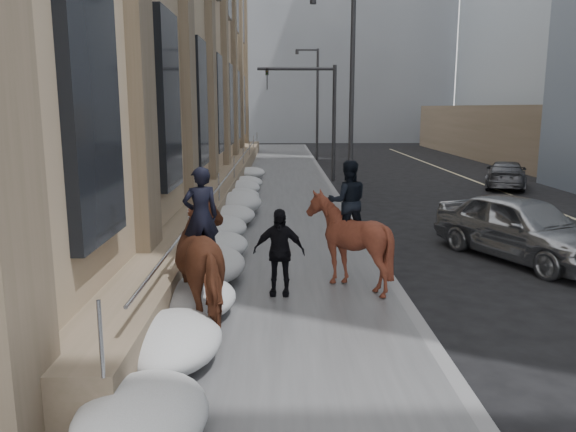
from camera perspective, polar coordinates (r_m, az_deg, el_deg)
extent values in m
plane|color=black|center=(8.69, -1.91, -15.28)|extent=(140.00, 140.00, 0.00)
cube|color=#48484A|center=(18.19, -1.31, -1.04)|extent=(5.00, 80.00, 0.12)
cube|color=slate|center=(18.36, 6.90, -1.01)|extent=(0.24, 80.00, 0.12)
cube|color=brown|center=(28.11, -5.74, 3.98)|extent=(1.10, 44.00, 0.90)
cylinder|color=silver|center=(27.98, -4.85, 5.82)|extent=(0.06, 42.00, 0.06)
cube|color=black|center=(20.99, -8.82, 11.27)|extent=(0.20, 2.20, 4.50)
cube|color=slate|center=(68.66, 2.56, 19.47)|extent=(30.00, 12.00, 28.00)
cube|color=gray|center=(80.27, -5.39, 15.32)|extent=(24.00, 12.00, 20.00)
cylinder|color=#2D2D30|center=(21.97, 6.47, 11.31)|extent=(0.18, 0.18, 8.00)
cylinder|color=#2D2D30|center=(22.18, 2.57, 21.10)|extent=(0.24, 0.24, 0.30)
cylinder|color=#2D2D30|center=(41.89, 3.00, 11.17)|extent=(0.18, 0.18, 8.00)
cube|color=#2D2D30|center=(42.04, 1.93, 16.50)|extent=(1.60, 0.15, 0.12)
cylinder|color=#2D2D30|center=(42.00, 0.93, 16.31)|extent=(0.24, 0.24, 0.30)
cylinder|color=#2D2D30|center=(29.94, 4.70, 9.32)|extent=(0.20, 0.20, 6.00)
cylinder|color=#2D2D30|center=(29.87, 0.83, 14.72)|extent=(4.00, 0.16, 0.16)
imported|color=black|center=(29.84, -2.14, 13.76)|extent=(0.18, 0.22, 1.10)
ellipsoid|color=silver|center=(8.65, -11.80, -12.30)|extent=(1.50, 2.10, 0.68)
ellipsoid|color=silver|center=(12.37, -8.09, -4.93)|extent=(1.60, 2.20, 0.72)
ellipsoid|color=silver|center=(16.25, -6.68, -1.20)|extent=(1.40, 2.00, 0.64)
ellipsoid|color=silver|center=(20.13, -5.11, 1.36)|extent=(1.70, 2.30, 0.76)
ellipsoid|color=silver|center=(24.09, -4.64, 2.83)|extent=(1.50, 2.10, 0.66)
imported|color=#4A2516|center=(9.80, -7.82, -4.82)|extent=(2.04, 2.79, 2.15)
imported|color=black|center=(9.76, -7.83, -0.08)|extent=(0.74, 0.62, 1.72)
imported|color=#512317|center=(11.79, 6.10, -2.49)|extent=(1.68, 1.87, 1.99)
imported|color=black|center=(11.78, 6.09, 1.47)|extent=(0.86, 0.69, 1.72)
imported|color=black|center=(11.24, -0.93, -3.67)|extent=(1.07, 0.53, 1.77)
imported|color=gray|center=(15.51, 22.63, -1.06)|extent=(3.84, 5.30, 1.68)
imported|color=#4C4D52|center=(29.20, 21.26, 3.95)|extent=(3.37, 4.86, 1.31)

